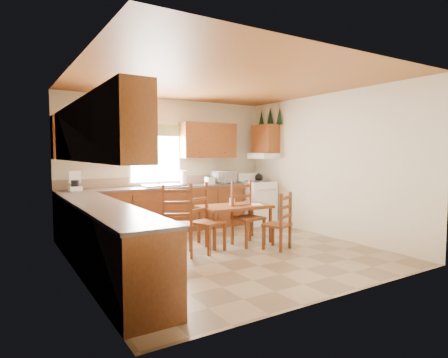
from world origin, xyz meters
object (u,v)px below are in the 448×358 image
dining_table (235,224)px  chair_near_right (277,221)px  chair_near_left (177,220)px  stove (257,203)px  chair_far_right (248,214)px  chair_far_left (208,218)px  microwave (224,177)px

dining_table → chair_near_right: 0.83m
dining_table → chair_near_left: (-1.22, -0.25, 0.22)m
stove → dining_table: size_ratio=0.75×
chair_far_right → chair_far_left: bearing=175.1°
dining_table → chair_far_left: (-0.70, -0.27, 0.21)m
microwave → chair_near_right: 2.34m
stove → chair_far_left: size_ratio=0.86×
dining_table → chair_far_right: bearing=-66.0°
chair_far_left → microwave: bearing=30.6°
chair_near_left → chair_far_right: bearing=-155.5°
dining_table → chair_near_right: size_ratio=1.32×
chair_near_left → chair_far_right: (1.32, -0.01, -0.01)m
dining_table → chair_far_left: 0.78m
microwave → chair_near_right: microwave is taller
chair_near_right → chair_far_left: 1.15m
stove → microwave: (-0.71, 0.28, 0.59)m
dining_table → chair_near_left: size_ratio=1.11×
chair_near_left → chair_near_right: size_ratio=1.19×
stove → dining_table: 1.87m
stove → chair_far_right: (-1.31, -1.48, 0.08)m
microwave → chair_near_left: bearing=-139.4°
microwave → chair_far_right: microwave is taller
microwave → chair_far_left: 2.31m
dining_table → chair_far_right: size_ratio=1.14×
chair_near_left → chair_far_left: 0.52m
microwave → chair_near_left: microwave is taller
stove → microwave: bearing=159.6°
dining_table → chair_far_right: chair_far_right is taller
chair_far_left → dining_table: bearing=0.0°
chair_near_left → chair_far_right: size_ratio=1.02×
stove → chair_far_right: bearing=-130.4°
chair_far_right → chair_near_left: bearing=174.3°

